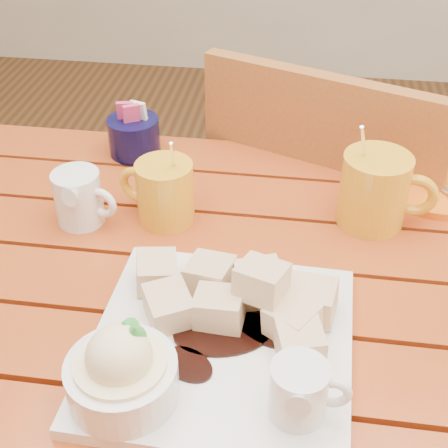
% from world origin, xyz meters
% --- Properties ---
extents(table, '(1.20, 0.79, 0.75)m').
position_xyz_m(table, '(0.00, 0.00, 0.64)').
color(table, '#903B12').
rests_on(table, ground).
extents(dessert_plate, '(0.30, 0.30, 0.12)m').
position_xyz_m(dessert_plate, '(0.01, -0.12, 0.78)').
color(dessert_plate, white).
rests_on(dessert_plate, table).
extents(coffee_mug_left, '(0.12, 0.08, 0.14)m').
position_xyz_m(coffee_mug_left, '(-0.09, 0.15, 0.80)').
color(coffee_mug_left, orange).
rests_on(coffee_mug_left, table).
extents(coffee_mug_right, '(0.14, 0.10, 0.16)m').
position_xyz_m(coffee_mug_right, '(0.21, 0.18, 0.81)').
color(coffee_mug_right, orange).
rests_on(coffee_mug_right, table).
extents(cream_pitcher, '(0.10, 0.09, 0.08)m').
position_xyz_m(cream_pitcher, '(-0.21, 0.12, 0.79)').
color(cream_pitcher, white).
rests_on(cream_pitcher, table).
extents(sugar_caddy, '(0.09, 0.09, 0.10)m').
position_xyz_m(sugar_caddy, '(-0.19, 0.33, 0.78)').
color(sugar_caddy, black).
rests_on(sugar_caddy, table).
extents(orange_saucer, '(0.18, 0.18, 0.02)m').
position_xyz_m(orange_saucer, '(0.32, 0.29, 0.76)').
color(orange_saucer, orange).
rests_on(orange_saucer, table).
extents(chair_far, '(0.55, 0.55, 0.90)m').
position_xyz_m(chair_far, '(0.17, 0.45, 0.51)').
color(chair_far, brown).
rests_on(chair_far, ground).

